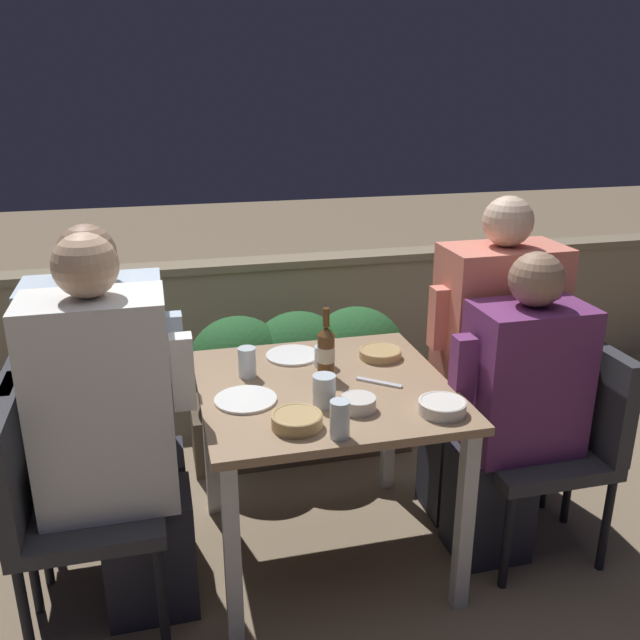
{
  "coord_description": "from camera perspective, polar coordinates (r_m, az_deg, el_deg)",
  "views": [
    {
      "loc": [
        -0.54,
        -2.1,
        1.73
      ],
      "look_at": [
        0.0,
        0.06,
        0.93
      ],
      "focal_mm": 38.0,
      "sensor_mm": 36.0,
      "label": 1
    }
  ],
  "objects": [
    {
      "name": "glass_cup_1",
      "position": [
        2.03,
        1.68,
        -8.37
      ],
      "size": [
        0.06,
        0.06,
        0.12
      ],
      "color": "silver",
      "rests_on": "dining_table"
    },
    {
      "name": "ground_plane",
      "position": [
        2.77,
        0.34,
        -18.97
      ],
      "size": [
        16.0,
        16.0,
        0.0
      ],
      "primitive_type": "plane",
      "color": "#847056"
    },
    {
      "name": "glass_cup_0",
      "position": [
        2.53,
        0.34,
        -3.08
      ],
      "size": [
        0.07,
        0.07,
        0.08
      ],
      "color": "silver",
      "rests_on": "dining_table"
    },
    {
      "name": "chair_right_far",
      "position": [
        2.94,
        17.12,
        -5.93
      ],
      "size": [
        0.47,
        0.46,
        0.83
      ],
      "color": "#333338",
      "rests_on": "ground_plane"
    },
    {
      "name": "parapet_wall",
      "position": [
        3.88,
        -5.14,
        -0.5
      ],
      "size": [
        9.0,
        0.18,
        0.79
      ],
      "color": "gray",
      "rests_on": "ground_plane"
    },
    {
      "name": "person_white_polo",
      "position": [
        2.25,
        -16.82,
        -9.53
      ],
      "size": [
        0.5,
        0.26,
        1.32
      ],
      "color": "#282833",
      "rests_on": "ground_plane"
    },
    {
      "name": "bowl_1",
      "position": [
        2.11,
        -1.96,
        -8.39
      ],
      "size": [
        0.16,
        0.16,
        0.05
      ],
      "color": "tan",
      "rests_on": "dining_table"
    },
    {
      "name": "beer_bottle",
      "position": [
        2.41,
        0.51,
        -2.63
      ],
      "size": [
        0.06,
        0.06,
        0.26
      ],
      "color": "brown",
      "rests_on": "dining_table"
    },
    {
      "name": "person_blue_shirt",
      "position": [
        2.49,
        -16.98,
        -7.0
      ],
      "size": [
        0.51,
        0.26,
        1.29
      ],
      "color": "#282833",
      "rests_on": "ground_plane"
    },
    {
      "name": "person_purple_stripe",
      "position": [
        2.57,
        16.0,
        -7.41
      ],
      "size": [
        0.48,
        0.26,
        1.18
      ],
      "color": "#282833",
      "rests_on": "ground_plane"
    },
    {
      "name": "plate_1",
      "position": [
        2.63,
        -2.32,
        -2.99
      ],
      "size": [
        0.21,
        0.21,
        0.01
      ],
      "color": "white",
      "rests_on": "dining_table"
    },
    {
      "name": "chair_right_near",
      "position": [
        2.71,
        19.54,
        -8.49
      ],
      "size": [
        0.47,
        0.46,
        0.83
      ],
      "color": "#333338",
      "rests_on": "ground_plane"
    },
    {
      "name": "chair_left_near",
      "position": [
        2.35,
        -21.3,
        -13.24
      ],
      "size": [
        0.47,
        0.46,
        0.83
      ],
      "color": "#333338",
      "rests_on": "ground_plane"
    },
    {
      "name": "fork_0",
      "position": [
        2.41,
        4.99,
        -5.26
      ],
      "size": [
        0.14,
        0.12,
        0.01
      ],
      "color": "silver",
      "rests_on": "dining_table"
    },
    {
      "name": "bowl_3",
      "position": [
        2.22,
        10.26,
        -7.14
      ],
      "size": [
        0.15,
        0.15,
        0.04
      ],
      "color": "silver",
      "rests_on": "dining_table"
    },
    {
      "name": "plate_0",
      "position": [
        2.29,
        -6.28,
        -6.68
      ],
      "size": [
        0.21,
        0.21,
        0.01
      ],
      "color": "white",
      "rests_on": "dining_table"
    },
    {
      "name": "chair_left_far",
      "position": [
        2.58,
        -21.07,
        -10.15
      ],
      "size": [
        0.47,
        0.46,
        0.83
      ],
      "color": "#333338",
      "rests_on": "ground_plane"
    },
    {
      "name": "glass_cup_3",
      "position": [
        2.22,
        0.35,
        -5.96
      ],
      "size": [
        0.08,
        0.08,
        0.11
      ],
      "color": "silver",
      "rests_on": "dining_table"
    },
    {
      "name": "planter_hedge",
      "position": [
        3.25,
        -1.77,
        -4.67
      ],
      "size": [
        1.04,
        0.47,
        0.7
      ],
      "color": "brown",
      "rests_on": "ground_plane"
    },
    {
      "name": "dining_table",
      "position": [
        2.43,
        0.37,
        -7.58
      ],
      "size": [
        0.87,
        0.86,
        0.71
      ],
      "color": "#937556",
      "rests_on": "ground_plane"
    },
    {
      "name": "bowl_0",
      "position": [
        2.62,
        5.1,
        -2.76
      ],
      "size": [
        0.16,
        0.16,
        0.04
      ],
      "color": "tan",
      "rests_on": "dining_table"
    },
    {
      "name": "potted_plant",
      "position": [
        3.29,
        -21.95,
        -6.11
      ],
      "size": [
        0.3,
        0.3,
        0.62
      ],
      "color": "#9E5638",
      "rests_on": "ground_plane"
    },
    {
      "name": "bowl_2",
      "position": [
        2.21,
        3.24,
        -6.97
      ],
      "size": [
        0.12,
        0.12,
        0.05
      ],
      "color": "beige",
      "rests_on": "dining_table"
    },
    {
      "name": "person_coral_top",
      "position": [
        2.79,
        13.97,
        -3.51
      ],
      "size": [
        0.52,
        0.26,
        1.32
      ],
      "color": "#282833",
      "rests_on": "ground_plane"
    },
    {
      "name": "glass_cup_2",
      "position": [
        2.45,
        -6.15,
        -3.55
      ],
      "size": [
        0.07,
        0.07,
        0.11
      ],
      "color": "silver",
      "rests_on": "dining_table"
    }
  ]
}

